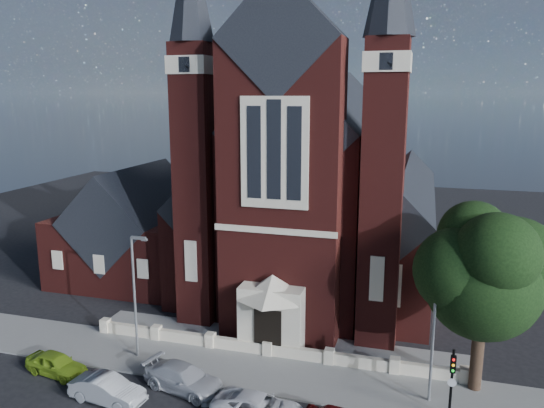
{
  "coord_description": "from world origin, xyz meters",
  "views": [
    {
      "loc": [
        9.09,
        -23.66,
        16.68
      ],
      "look_at": [
        -1.34,
        12.0,
        8.87
      ],
      "focal_mm": 35.0,
      "sensor_mm": 36.0,
      "label": 1
    }
  ],
  "objects_px": {
    "street_lamp_left": "(135,290)",
    "street_lamp_right": "(436,324)",
    "traffic_signal": "(452,376)",
    "car_silver_b": "(184,378)",
    "parish_hall": "(137,234)",
    "car_silver_a": "(107,390)",
    "car_lime_van": "(56,364)",
    "street_tree": "(486,276)",
    "church": "(320,188)"
  },
  "relations": [
    {
      "from": "street_lamp_right",
      "to": "traffic_signal",
      "type": "height_order",
      "value": "street_lamp_right"
    },
    {
      "from": "street_lamp_left",
      "to": "car_lime_van",
      "type": "xyz_separation_m",
      "value": [
        -3.7,
        -3.25,
        -3.92
      ]
    },
    {
      "from": "car_lime_van",
      "to": "car_silver_b",
      "type": "distance_m",
      "value": 8.18
    },
    {
      "from": "parish_hall",
      "to": "street_tree",
      "type": "xyz_separation_m",
      "value": [
        28.6,
        -12.29,
        2.95
      ]
    },
    {
      "from": "parish_hall",
      "to": "street_lamp_right",
      "type": "bearing_deg",
      "value": -28.22
    },
    {
      "from": "parish_hall",
      "to": "street_lamp_left",
      "type": "xyz_separation_m",
      "value": [
        8.09,
        -14.0,
        0.59
      ]
    },
    {
      "from": "street_lamp_left",
      "to": "street_lamp_right",
      "type": "bearing_deg",
      "value": 0.0
    },
    {
      "from": "street_lamp_left",
      "to": "car_lime_van",
      "type": "bearing_deg",
      "value": -138.68
    },
    {
      "from": "church",
      "to": "traffic_signal",
      "type": "xyz_separation_m",
      "value": [
        11.0,
        -20.52,
        -5.6
      ]
    },
    {
      "from": "parish_hall",
      "to": "traffic_signal",
      "type": "bearing_deg",
      "value": -29.98
    },
    {
      "from": "parish_hall",
      "to": "car_silver_b",
      "type": "xyz_separation_m",
      "value": [
        12.55,
        -16.67,
        -3.28
      ]
    },
    {
      "from": "street_lamp_left",
      "to": "street_lamp_right",
      "type": "xyz_separation_m",
      "value": [
        18.0,
        0.0,
        0.0
      ]
    },
    {
      "from": "car_silver_b",
      "to": "parish_hall",
      "type": "bearing_deg",
      "value": 51.21
    },
    {
      "from": "street_lamp_right",
      "to": "car_silver_a",
      "type": "bearing_deg",
      "value": -163.96
    },
    {
      "from": "church",
      "to": "car_silver_b",
      "type": "xyz_separation_m",
      "value": [
        -3.45,
        -21.62,
        -7.46
      ]
    },
    {
      "from": "parish_hall",
      "to": "car_silver_a",
      "type": "relative_size",
      "value": 2.8
    },
    {
      "from": "car_lime_van",
      "to": "car_silver_b",
      "type": "height_order",
      "value": "car_silver_b"
    },
    {
      "from": "car_lime_van",
      "to": "car_silver_a",
      "type": "relative_size",
      "value": 0.91
    },
    {
      "from": "church",
      "to": "street_lamp_left",
      "type": "xyz_separation_m",
      "value": [
        -7.91,
        -18.94,
        -3.59
      ]
    },
    {
      "from": "street_lamp_right",
      "to": "street_tree",
      "type": "bearing_deg",
      "value": 34.26
    },
    {
      "from": "church",
      "to": "car_lime_van",
      "type": "bearing_deg",
      "value": -117.61
    },
    {
      "from": "parish_hall",
      "to": "street_lamp_right",
      "type": "xyz_separation_m",
      "value": [
        26.09,
        -14.0,
        0.59
      ]
    },
    {
      "from": "traffic_signal",
      "to": "street_lamp_right",
      "type": "bearing_deg",
      "value": 120.01
    },
    {
      "from": "street_lamp_right",
      "to": "car_silver_b",
      "type": "height_order",
      "value": "street_lamp_right"
    },
    {
      "from": "street_tree",
      "to": "car_lime_van",
      "type": "xyz_separation_m",
      "value": [
        -24.21,
        -4.96,
        -6.28
      ]
    },
    {
      "from": "parish_hall",
      "to": "street_tree",
      "type": "relative_size",
      "value": 1.14
    },
    {
      "from": "street_tree",
      "to": "street_lamp_right",
      "type": "height_order",
      "value": "street_tree"
    },
    {
      "from": "street_tree",
      "to": "car_lime_van",
      "type": "relative_size",
      "value": 2.7
    },
    {
      "from": "street_tree",
      "to": "car_lime_van",
      "type": "distance_m",
      "value": 25.5
    },
    {
      "from": "church",
      "to": "street_lamp_left",
      "type": "bearing_deg",
      "value": -112.66
    },
    {
      "from": "traffic_signal",
      "to": "car_lime_van",
      "type": "height_order",
      "value": "traffic_signal"
    },
    {
      "from": "street_lamp_right",
      "to": "traffic_signal",
      "type": "distance_m",
      "value": 2.71
    },
    {
      "from": "street_tree",
      "to": "car_silver_b",
      "type": "distance_m",
      "value": 17.77
    },
    {
      "from": "car_lime_van",
      "to": "car_silver_a",
      "type": "height_order",
      "value": "car_silver_a"
    },
    {
      "from": "car_silver_a",
      "to": "street_lamp_left",
      "type": "bearing_deg",
      "value": 16.82
    },
    {
      "from": "street_tree",
      "to": "car_silver_b",
      "type": "relative_size",
      "value": 2.13
    },
    {
      "from": "street_lamp_left",
      "to": "car_silver_a",
      "type": "xyz_separation_m",
      "value": [
        0.92,
        -4.91,
        -3.88
      ]
    },
    {
      "from": "car_silver_a",
      "to": "car_lime_van",
      "type": "bearing_deg",
      "value": 76.5
    },
    {
      "from": "car_silver_a",
      "to": "car_silver_b",
      "type": "relative_size",
      "value": 0.87
    },
    {
      "from": "church",
      "to": "traffic_signal",
      "type": "bearing_deg",
      "value": -61.8
    },
    {
      "from": "street_lamp_right",
      "to": "car_lime_van",
      "type": "relative_size",
      "value": 2.04
    },
    {
      "from": "car_silver_a",
      "to": "car_silver_b",
      "type": "xyz_separation_m",
      "value": [
        3.53,
        2.24,
        0.01
      ]
    },
    {
      "from": "church",
      "to": "car_silver_b",
      "type": "bearing_deg",
      "value": -99.08
    },
    {
      "from": "church",
      "to": "parish_hall",
      "type": "bearing_deg",
      "value": -162.84
    },
    {
      "from": "parish_hall",
      "to": "car_silver_a",
      "type": "height_order",
      "value": "parish_hall"
    },
    {
      "from": "car_silver_b",
      "to": "car_silver_a",
      "type": "bearing_deg",
      "value": 136.58
    },
    {
      "from": "street_tree",
      "to": "car_silver_a",
      "type": "xyz_separation_m",
      "value": [
        -19.59,
        -6.62,
        -6.24
      ]
    },
    {
      "from": "parish_hall",
      "to": "traffic_signal",
      "type": "xyz_separation_m",
      "value": [
        27.0,
        -15.57,
        -1.43
      ]
    },
    {
      "from": "traffic_signal",
      "to": "car_silver_b",
      "type": "relative_size",
      "value": 0.8
    },
    {
      "from": "church",
      "to": "traffic_signal",
      "type": "height_order",
      "value": "church"
    }
  ]
}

